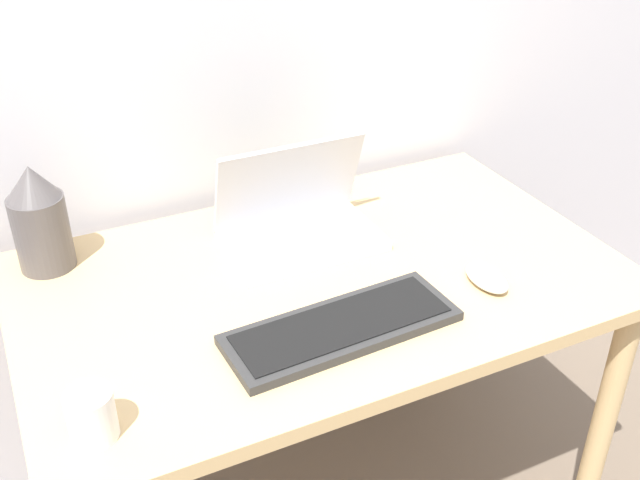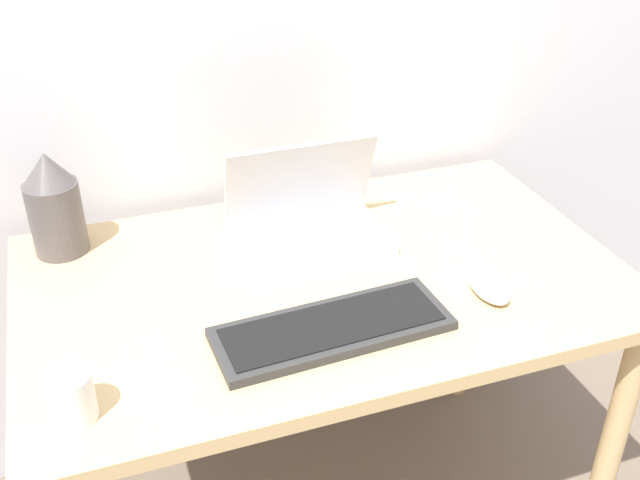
# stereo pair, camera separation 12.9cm
# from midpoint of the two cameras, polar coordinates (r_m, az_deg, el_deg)

# --- Properties ---
(desk) EXTENTS (1.18, 0.72, 0.72)m
(desk) POSITION_cam_midpoint_polar(r_m,az_deg,el_deg) (1.53, -2.30, -5.59)
(desk) COLOR tan
(desk) RESTS_ON ground_plane
(laptop) EXTENTS (0.32, 0.21, 0.21)m
(laptop) POSITION_cam_midpoint_polar(r_m,az_deg,el_deg) (1.56, -4.12, 1.46)
(laptop) COLOR silver
(laptop) RESTS_ON desk
(keyboard) EXTENTS (0.43, 0.17, 0.02)m
(keyboard) POSITION_cam_midpoint_polar(r_m,az_deg,el_deg) (1.32, -1.17, -6.76)
(keyboard) COLOR #2D2D2D
(keyboard) RESTS_ON desk
(mouse) EXTENTS (0.06, 0.11, 0.03)m
(mouse) POSITION_cam_midpoint_polar(r_m,az_deg,el_deg) (1.46, 10.12, -2.93)
(mouse) COLOR silver
(mouse) RESTS_ON desk
(vase) EXTENTS (0.11, 0.11, 0.22)m
(vase) POSITION_cam_midpoint_polar(r_m,az_deg,el_deg) (1.57, -22.87, 1.44)
(vase) COLOR #514C4C
(vase) RESTS_ON desk
(mug) EXTENTS (0.07, 0.07, 0.08)m
(mug) POSITION_cam_midpoint_polar(r_m,az_deg,el_deg) (1.18, -20.13, -12.56)
(mug) COLOR white
(mug) RESTS_ON desk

